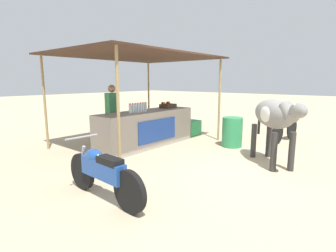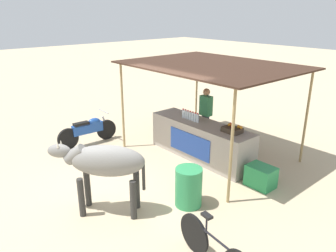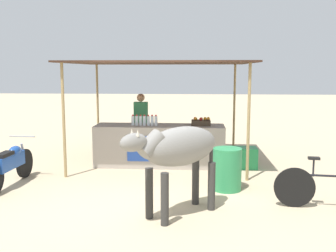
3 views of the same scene
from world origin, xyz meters
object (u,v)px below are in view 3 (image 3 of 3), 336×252
Objects in this scene: motorcycle_parked at (11,164)px; water_barrel at (227,169)px; fruit_crate at (201,122)px; vendor_behind_counter at (141,125)px; cooler_box at (243,158)px; cow at (178,150)px; bicycle_leaning at (326,188)px; stall_counter at (160,146)px.

water_barrel is at bearing -0.33° from motorcycle_parked.
fruit_crate is 4.19m from motorcycle_parked.
cooler_box is at bearing -18.90° from vendor_behind_counter.
cow is (-0.86, -1.35, 0.64)m from water_barrel.
bicycle_leaning reaches higher than water_barrel.
fruit_crate is at bearing 3.67° from stall_counter.
stall_counter is 1.93× the size of cow.
water_barrel is 4.18m from motorcycle_parked.
vendor_behind_counter reaches higher than stall_counter.
fruit_crate is 0.27× the size of bicycle_leaning.
fruit_crate is 0.73× the size of cooler_box.
bicycle_leaning is (3.48, -3.48, -0.50)m from vendor_behind_counter.
motorcycle_parked is at bearing 170.58° from bicycle_leaning.
water_barrel is (1.97, -2.56, -0.45)m from vendor_behind_counter.
water_barrel is (0.47, -1.87, -0.63)m from fruit_crate.
stall_counter is at bearing 100.09° from cow.
stall_counter reaches higher than water_barrel.
stall_counter is at bearing -54.34° from vendor_behind_counter.
vendor_behind_counter reaches higher than fruit_crate.
bicycle_leaning is at bearing -31.28° from water_barrel.
vendor_behind_counter is at bearing 105.74° from cow.
motorcycle_parked reaches higher than cooler_box.
cow is (1.10, -3.91, 0.18)m from vendor_behind_counter.
fruit_crate is 1.66m from vendor_behind_counter.
vendor_behind_counter is at bearing 127.51° from water_barrel.
stall_counter is 1.00m from vendor_behind_counter.
bicycle_leaning is (2.94, -2.73, -0.13)m from stall_counter.
cow is at bearing -74.26° from vendor_behind_counter.
stall_counter is 3.77× the size of water_barrel.
motorcycle_parked is at bearing -153.60° from fruit_crate.
vendor_behind_counter is (-1.50, 0.69, -0.18)m from fruit_crate.
stall_counter reaches higher than cooler_box.
water_barrel is (1.43, -1.81, -0.08)m from stall_counter.
bicycle_leaning is at bearing -45.00° from vendor_behind_counter.
cow is 3.64m from motorcycle_parked.
water_barrel is 1.78m from bicycle_leaning.
cooler_box is 0.33× the size of motorcycle_parked.
water_barrel is at bearing -76.03° from fruit_crate.
stall_counter is 1.11m from fruit_crate.
cow is at bearing -79.91° from stall_counter.
water_barrel is at bearing 148.72° from bicycle_leaning.
vendor_behind_counter is 2.75× the size of cooler_box.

